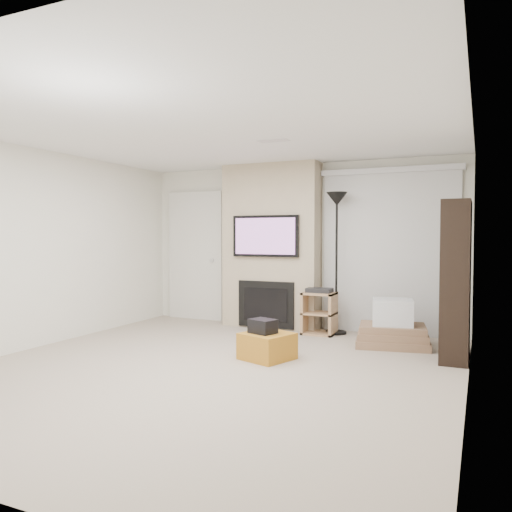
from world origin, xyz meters
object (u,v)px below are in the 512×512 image
at_px(floor_lamp, 337,222).
at_px(av_stand, 319,310).
at_px(box_stack, 392,328).
at_px(bookshelf, 456,280).
at_px(ottoman, 267,346).

height_order(floor_lamp, av_stand, floor_lamp).
xyz_separation_m(box_stack, bookshelf, (0.76, -0.40, 0.67)).
distance_m(ottoman, bookshelf, 2.27).
xyz_separation_m(floor_lamp, box_stack, (0.87, -0.50, -1.37)).
relative_size(av_stand, box_stack, 0.66).
xyz_separation_m(ottoman, box_stack, (1.19, 1.28, 0.08)).
distance_m(floor_lamp, box_stack, 1.70).
bearing_deg(av_stand, floor_lamp, 34.28).
xyz_separation_m(ottoman, floor_lamp, (0.32, 1.78, 1.44)).
bearing_deg(floor_lamp, box_stack, -29.71).
bearing_deg(box_stack, bookshelf, -27.72).
bearing_deg(floor_lamp, av_stand, -145.72).
xyz_separation_m(av_stand, bookshelf, (1.84, -0.75, 0.55)).
bearing_deg(box_stack, floor_lamp, 150.29).
distance_m(ottoman, av_stand, 1.65).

